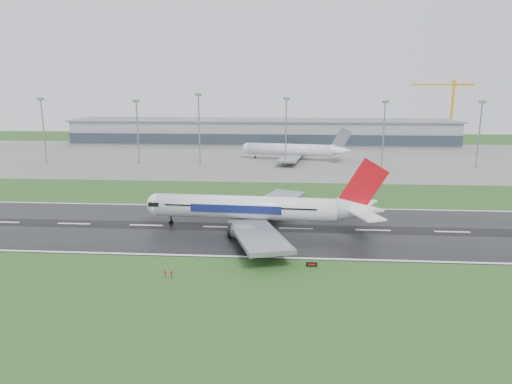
{
  "coord_description": "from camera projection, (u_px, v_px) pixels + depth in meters",
  "views": [
    {
      "loc": [
        18.23,
        -117.96,
        36.43
      ],
      "look_at": [
        8.69,
        12.0,
        7.0
      ],
      "focal_mm": 32.86,
      "sensor_mm": 36.0,
      "label": 1
    }
  ],
  "objects": [
    {
      "name": "apron",
      "position": [
        255.0,
        157.0,
        245.68
      ],
      "size": [
        400.0,
        130.0,
        0.08
      ],
      "primitive_type": "cube",
      "color": "slate",
      "rests_on": "ground"
    },
    {
      "name": "main_airliner",
      "position": [
        262.0,
        194.0,
        121.01
      ],
      "size": [
        65.6,
        62.83,
        18.33
      ],
      "primitive_type": null,
      "rotation": [
        0.0,
        0.0,
        -0.06
      ],
      "color": "white",
      "rests_on": "runway"
    },
    {
      "name": "floodmast_4",
      "position": [
        383.0,
        135.0,
        213.82
      ],
      "size": [
        0.64,
        0.64,
        29.11
      ],
      "primitive_type": "cylinder",
      "color": "gray",
      "rests_on": "ground"
    },
    {
      "name": "tower_crane",
      "position": [
        452.0,
        112.0,
        305.37
      ],
      "size": [
        40.85,
        6.05,
        40.61
      ],
      "primitive_type": null,
      "rotation": [
        0.0,
        0.0,
        0.09
      ],
      "color": "gold",
      "rests_on": "ground"
    },
    {
      "name": "floodmast_0",
      "position": [
        44.0,
        132.0,
        225.22
      ],
      "size": [
        0.64,
        0.64,
        30.02
      ],
      "primitive_type": "cylinder",
      "color": "gray",
      "rests_on": "ground"
    },
    {
      "name": "floodmast_3",
      "position": [
        286.0,
        133.0,
        216.86
      ],
      "size": [
        0.64,
        0.64,
        30.42
      ],
      "primitive_type": "cylinder",
      "color": "gray",
      "rests_on": "ground"
    },
    {
      "name": "terminal",
      "position": [
        262.0,
        132.0,
        302.4
      ],
      "size": [
        240.0,
        36.0,
        15.0
      ],
      "primitive_type": "cube",
      "color": "gray",
      "rests_on": "ground"
    },
    {
      "name": "ground",
      "position": [
        220.0,
        227.0,
        124.08
      ],
      "size": [
        520.0,
        520.0,
        0.0
      ],
      "primitive_type": "plane",
      "color": "#214B1B",
      "rests_on": "ground"
    },
    {
      "name": "floodmast_1",
      "position": [
        138.0,
        134.0,
        222.02
      ],
      "size": [
        0.64,
        0.64,
        29.16
      ],
      "primitive_type": "cylinder",
      "color": "gray",
      "rests_on": "ground"
    },
    {
      "name": "floodmast_2",
      "position": [
        199.0,
        131.0,
        219.58
      ],
      "size": [
        0.64,
        0.64,
        32.13
      ],
      "primitive_type": "cylinder",
      "color": "gray",
      "rests_on": "ground"
    },
    {
      "name": "runway",
      "position": [
        220.0,
        227.0,
        124.07
      ],
      "size": [
        400.0,
        45.0,
        0.1
      ],
      "primitive_type": "cube",
      "color": "black",
      "rests_on": "ground"
    },
    {
      "name": "floodmast_5",
      "position": [
        479.0,
        136.0,
        210.79
      ],
      "size": [
        0.64,
        0.64,
        29.16
      ],
      "primitive_type": "cylinder",
      "color": "gray",
      "rests_on": "ground"
    },
    {
      "name": "runway_sign",
      "position": [
        312.0,
        265.0,
        96.55
      ],
      "size": [
        2.27,
        0.95,
        1.04
      ],
      "primitive_type": null,
      "rotation": [
        0.0,
        0.0,
        -0.31
      ],
      "color": "black",
      "rests_on": "ground"
    },
    {
      "name": "parked_airliner",
      "position": [
        293.0,
        143.0,
        236.08
      ],
      "size": [
        63.69,
        60.45,
        16.5
      ],
      "primitive_type": null,
      "rotation": [
        0.0,
        0.0,
        -0.15
      ],
      "color": "silver",
      "rests_on": "apron"
    }
  ]
}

